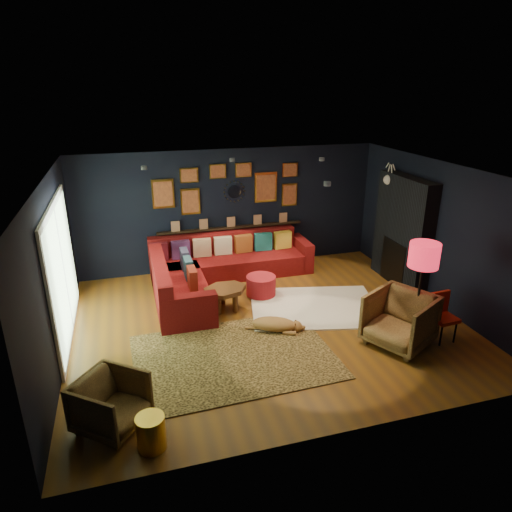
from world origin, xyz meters
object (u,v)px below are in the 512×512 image
object	(u,v)px
coffee_table	(225,292)
gold_stool	(151,432)
floor_lamp	(424,259)
dog	(274,322)
sectional	(212,271)
orange_chair	(442,312)
pouf	(261,285)
armchair_left	(111,401)
armchair_right	(400,317)

from	to	relation	value
coffee_table	gold_stool	size ratio (longest dim) A/B	2.34
floor_lamp	dog	size ratio (longest dim) A/B	1.65
sectional	dog	xyz separation A→B (m)	(0.63, -2.09, -0.15)
orange_chair	dog	xyz separation A→B (m)	(-2.50, 0.94, -0.29)
orange_chair	pouf	bearing A→B (deg)	131.20
armchair_left	gold_stool	bearing A→B (deg)	-99.63
coffee_table	armchair_right	distance (m)	3.02
pouf	orange_chair	distance (m)	3.27
floor_lamp	armchair_left	bearing A→B (deg)	-171.39
coffee_table	orange_chair	xyz separation A→B (m)	(3.12, -1.89, 0.10)
sectional	orange_chair	world-z (taller)	sectional
armchair_right	floor_lamp	distance (m)	0.98
armchair_left	orange_chair	xyz separation A→B (m)	(5.07, 0.65, 0.09)
armchair_right	floor_lamp	bearing A→B (deg)	65.73
gold_stool	sectional	bearing A→B (deg)	70.03
floor_lamp	armchair_right	bearing A→B (deg)	-175.38
armchair_right	gold_stool	world-z (taller)	armchair_right
gold_stool	dog	size ratio (longest dim) A/B	0.41
orange_chair	sectional	bearing A→B (deg)	131.81
gold_stool	orange_chair	bearing A→B (deg)	13.61
coffee_table	orange_chair	distance (m)	3.65
gold_stool	pouf	bearing A→B (deg)	55.76
coffee_table	gold_stool	bearing A→B (deg)	-116.82
armchair_left	gold_stool	size ratio (longest dim) A/B	1.79
pouf	gold_stool	size ratio (longest dim) A/B	1.38
coffee_table	pouf	distance (m)	0.91
armchair_left	gold_stool	distance (m)	0.66
armchair_left	orange_chair	bearing A→B (deg)	-44.19
sectional	coffee_table	bearing A→B (deg)	-89.28
coffee_table	floor_lamp	xyz separation A→B (m)	(2.68, -1.84, 1.03)
sectional	dog	size ratio (longest dim) A/B	3.39
armchair_left	floor_lamp	size ratio (longest dim) A/B	0.45
coffee_table	dog	distance (m)	1.15
gold_stool	orange_chair	distance (m)	4.78
gold_stool	floor_lamp	size ratio (longest dim) A/B	0.25
coffee_table	floor_lamp	world-z (taller)	floor_lamp
pouf	armchair_left	distance (m)	4.03
coffee_table	sectional	bearing A→B (deg)	90.72
coffee_table	dog	world-z (taller)	coffee_table
coffee_table	dog	bearing A→B (deg)	-57.01
floor_lamp	dog	distance (m)	2.55
sectional	gold_stool	bearing A→B (deg)	-109.97
sectional	pouf	xyz separation A→B (m)	(0.81, -0.74, -0.10)
pouf	orange_chair	world-z (taller)	orange_chair
sectional	pouf	world-z (taller)	sectional
coffee_table	orange_chair	world-z (taller)	orange_chair
sectional	armchair_right	bearing A→B (deg)	-51.55
floor_lamp	sectional	bearing A→B (deg)	132.06
armchair_right	orange_chair	distance (m)	0.74
armchair_right	floor_lamp	world-z (taller)	floor_lamp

